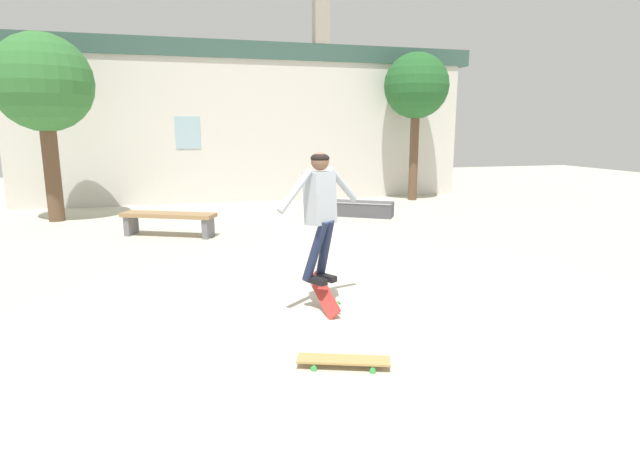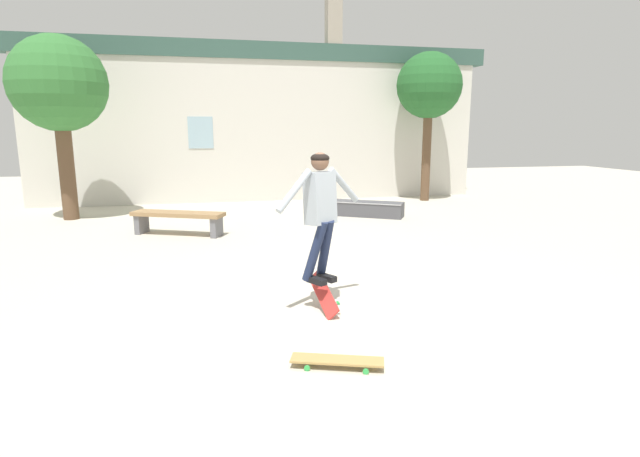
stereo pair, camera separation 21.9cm
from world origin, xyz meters
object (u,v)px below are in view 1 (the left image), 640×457
at_px(tree_right, 416,88).
at_px(skateboard_flipping, 324,294).
at_px(tree_left, 43,85).
at_px(park_bench, 169,219).
at_px(skater, 320,205).
at_px(skate_ledge, 352,208).
at_px(skateboard_resting, 343,360).

height_order(tree_right, skateboard_flipping, tree_right).
bearing_deg(tree_left, park_bench, -43.37).
distance_m(tree_right, skater, 10.10).
height_order(park_bench, skateboard_flipping, park_bench).
xyz_separation_m(tree_right, skater, (-5.21, -8.40, -2.07)).
xyz_separation_m(skate_ledge, skater, (-2.50, -6.16, 1.09)).
xyz_separation_m(skateboard_flipping, skateboard_resting, (-0.22, -1.48, -0.13)).
height_order(skater, skateboard_flipping, skater).
height_order(tree_left, skateboard_flipping, tree_left).
relative_size(skate_ledge, skateboard_flipping, 2.60).
distance_m(skater, skateboard_resting, 1.96).
height_order(skateboard_flipping, skateboard_resting, skateboard_flipping).
distance_m(skate_ledge, skater, 6.74).
relative_size(skate_ledge, skater, 1.29).
relative_size(skater, skateboard_flipping, 2.01).
height_order(park_bench, skate_ledge, park_bench).
bearing_deg(skateboard_flipping, skater, -156.89).
bearing_deg(park_bench, skateboard_resting, -50.19).
bearing_deg(skater, tree_right, 116.42).
distance_m(tree_right, skateboard_resting, 11.77).
xyz_separation_m(park_bench, skate_ledge, (4.39, 1.33, -0.17)).
height_order(tree_right, park_bench, tree_right).
bearing_deg(tree_right, skateboard_flipping, -121.46).
relative_size(tree_right, skateboard_flipping, 5.66).
bearing_deg(skate_ledge, tree_left, -157.61).
relative_size(park_bench, skateboard_resting, 2.22).
height_order(park_bench, skater, skater).
relative_size(tree_right, skater, 2.81).
xyz_separation_m(tree_right, tree_left, (-9.73, -1.08, -0.22)).
bearing_deg(skate_ledge, park_bench, -131.40).
xyz_separation_m(tree_left, skateboard_resting, (4.33, -8.85, -3.05)).
height_order(tree_left, park_bench, tree_left).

